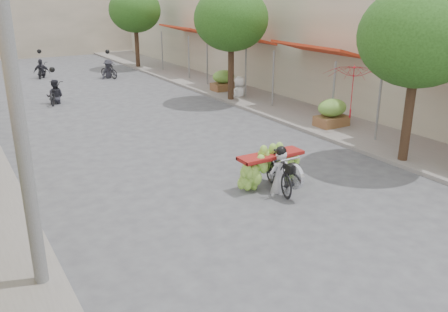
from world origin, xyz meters
TOP-DOWN VIEW (x-y plane):
  - ground at (0.00, 0.00)m, footprint 120.00×120.00m
  - sidewalk_right at (7.00, 15.00)m, footprint 4.00×60.00m
  - shophouse_row_right at (11.99, 14.00)m, footprint 9.77×40.00m
  - far_building at (0.00, 38.00)m, footprint 20.00×6.00m
  - utility_pole_near at (-5.40, 3.00)m, footprint 0.60×0.24m
  - street_tree_near at (5.40, 4.00)m, footprint 3.40×3.40m
  - street_tree_mid at (5.40, 14.00)m, footprint 3.40×3.40m
  - street_tree_far at (5.40, 26.00)m, footprint 3.40×3.40m
  - produce_crate_mid at (6.20, 8.00)m, footprint 1.20×0.88m
  - produce_crate_far at (6.20, 16.00)m, footprint 1.20×0.88m
  - banana_motorbike at (0.84, 4.40)m, footprint 2.20×1.93m
  - market_umbrella at (6.23, 7.07)m, footprint 2.82×2.82m
  - pedestrian at (6.18, 14.42)m, footprint 1.01×0.71m
  - bg_motorbike_a at (-1.86, 17.93)m, footprint 1.29×1.80m
  - bg_motorbike_b at (2.45, 23.20)m, footprint 1.18×1.59m
  - bg_motorbike_c at (-0.99, 25.48)m, footprint 1.19×1.69m

SIDE VIEW (x-z plane):
  - ground at x=0.00m, z-range 0.00..0.00m
  - sidewalk_right at x=7.00m, z-range 0.00..0.12m
  - banana_motorbike at x=0.84m, z-range -0.35..1.76m
  - produce_crate_mid at x=6.20m, z-range 0.13..1.29m
  - produce_crate_far at x=6.20m, z-range 0.13..1.29m
  - bg_motorbike_a at x=-1.86m, z-range -0.24..1.71m
  - bg_motorbike_c at x=-0.99m, z-range -0.17..1.78m
  - bg_motorbike_b at x=2.45m, z-range -0.10..1.85m
  - pedestrian at x=6.18m, z-range 0.12..2.01m
  - market_umbrella at x=6.23m, z-range 1.60..3.57m
  - shophouse_row_right at x=11.99m, z-range 0.00..6.00m
  - far_building at x=0.00m, z-range 0.00..7.00m
  - street_tree_near at x=5.40m, z-range 1.16..6.41m
  - street_tree_mid at x=5.40m, z-range 1.16..6.41m
  - street_tree_far at x=5.40m, z-range 1.16..6.41m
  - utility_pole_near at x=-5.40m, z-range 0.03..8.03m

